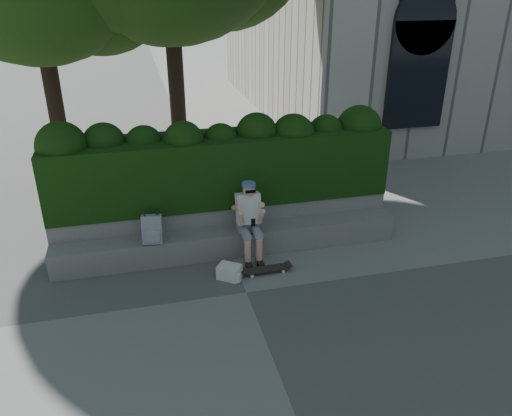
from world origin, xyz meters
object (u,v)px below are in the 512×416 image
object	(u,v)px
skateboard	(266,269)
backpack_ground	(229,272)
person	(249,218)
backpack_plaid	(152,229)

from	to	relation	value
skateboard	backpack_ground	xyz separation A→B (m)	(-0.62, -0.01, 0.05)
person	backpack_ground	size ratio (longest dim) A/B	3.84
skateboard	backpack_ground	bearing A→B (deg)	179.87
backpack_plaid	backpack_ground	world-z (taller)	backpack_plaid
person	backpack_ground	xyz separation A→B (m)	(-0.47, -0.60, -0.64)
person	backpack_plaid	size ratio (longest dim) A/B	2.89
person	skateboard	bearing A→B (deg)	-75.62
backpack_plaid	person	bearing A→B (deg)	5.41
skateboard	backpack_ground	world-z (taller)	backpack_ground
person	skateboard	distance (m)	0.92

